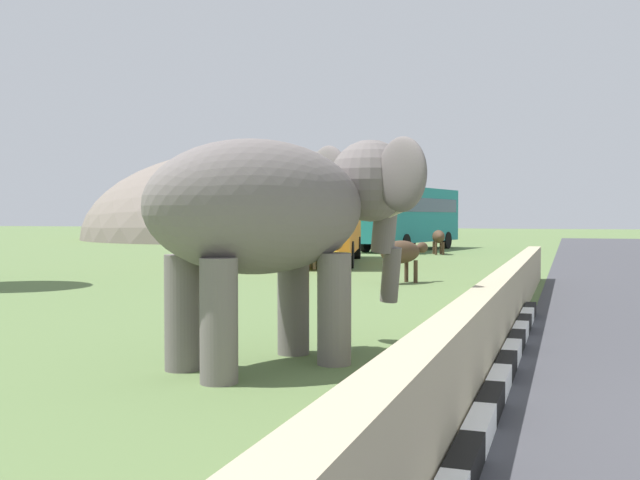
{
  "coord_description": "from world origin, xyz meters",
  "views": [
    {
      "loc": [
        -6.9,
        3.15,
        1.91
      ],
      "look_at": [
        2.04,
        6.25,
        1.6
      ],
      "focal_mm": 40.58,
      "sensor_mm": 36.0,
      "label": 1
    }
  ],
  "objects_px": {
    "bus_orange": "(326,212)",
    "bus_teal": "(408,213)",
    "elephant": "(283,212)",
    "cow_near": "(401,253)",
    "cow_far": "(438,237)",
    "person_handler": "(335,285)",
    "cow_mid": "(311,245)"
  },
  "relations": [
    {
      "from": "cow_near",
      "to": "elephant",
      "type": "bearing_deg",
      "value": -174.88
    },
    {
      "from": "bus_orange",
      "to": "cow_far",
      "type": "bearing_deg",
      "value": -21.82
    },
    {
      "from": "person_handler",
      "to": "cow_near",
      "type": "bearing_deg",
      "value": 7.52
    },
    {
      "from": "bus_teal",
      "to": "cow_far",
      "type": "bearing_deg",
      "value": -148.93
    },
    {
      "from": "elephant",
      "to": "bus_orange",
      "type": "bearing_deg",
      "value": 17.08
    },
    {
      "from": "elephant",
      "to": "cow_near",
      "type": "relative_size",
      "value": 2.15
    },
    {
      "from": "bus_orange",
      "to": "bus_teal",
      "type": "xyz_separation_m",
      "value": [
        12.12,
        -0.83,
        0.0
      ]
    },
    {
      "from": "person_handler",
      "to": "cow_far",
      "type": "relative_size",
      "value": 0.86
    },
    {
      "from": "elephant",
      "to": "bus_teal",
      "type": "distance_m",
      "value": 32.03
    },
    {
      "from": "elephant",
      "to": "cow_mid",
      "type": "relative_size",
      "value": 2.23
    },
    {
      "from": "person_handler",
      "to": "bus_teal",
      "type": "height_order",
      "value": "bus_teal"
    },
    {
      "from": "bus_teal",
      "to": "cow_far",
      "type": "height_order",
      "value": "bus_teal"
    },
    {
      "from": "person_handler",
      "to": "cow_near",
      "type": "xyz_separation_m",
      "value": [
        10.42,
        1.38,
        -0.06
      ]
    },
    {
      "from": "bus_teal",
      "to": "cow_far",
      "type": "xyz_separation_m",
      "value": [
        -4.01,
        -2.42,
        -1.21
      ]
    },
    {
      "from": "cow_near",
      "to": "cow_far",
      "type": "xyz_separation_m",
      "value": [
        16.03,
        1.71,
        0.0
      ]
    },
    {
      "from": "elephant",
      "to": "bus_orange",
      "type": "height_order",
      "value": "bus_orange"
    },
    {
      "from": "bus_teal",
      "to": "bus_orange",
      "type": "bearing_deg",
      "value": 176.1
    },
    {
      "from": "elephant",
      "to": "cow_mid",
      "type": "bearing_deg",
      "value": 18.61
    },
    {
      "from": "person_handler",
      "to": "cow_mid",
      "type": "height_order",
      "value": "person_handler"
    },
    {
      "from": "person_handler",
      "to": "cow_far",
      "type": "bearing_deg",
      "value": 6.65
    },
    {
      "from": "bus_orange",
      "to": "cow_near",
      "type": "distance_m",
      "value": 9.43
    },
    {
      "from": "bus_orange",
      "to": "cow_near",
      "type": "height_order",
      "value": "bus_orange"
    },
    {
      "from": "bus_teal",
      "to": "cow_near",
      "type": "distance_m",
      "value": 20.5
    },
    {
      "from": "elephant",
      "to": "cow_near",
      "type": "bearing_deg",
      "value": 5.12
    },
    {
      "from": "cow_far",
      "to": "elephant",
      "type": "bearing_deg",
      "value": -174.32
    },
    {
      "from": "cow_near",
      "to": "cow_far",
      "type": "height_order",
      "value": "same"
    },
    {
      "from": "elephant",
      "to": "cow_mid",
      "type": "distance_m",
      "value": 17.33
    },
    {
      "from": "bus_orange",
      "to": "cow_far",
      "type": "xyz_separation_m",
      "value": [
        8.1,
        -3.24,
        -1.21
      ]
    },
    {
      "from": "person_handler",
      "to": "bus_orange",
      "type": "xyz_separation_m",
      "value": [
        18.35,
        6.33,
        1.16
      ]
    },
    {
      "from": "bus_teal",
      "to": "cow_near",
      "type": "bearing_deg",
      "value": -168.37
    },
    {
      "from": "person_handler",
      "to": "elephant",
      "type": "bearing_deg",
      "value": 163.41
    },
    {
      "from": "cow_mid",
      "to": "elephant",
      "type": "bearing_deg",
      "value": -161.39
    }
  ]
}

